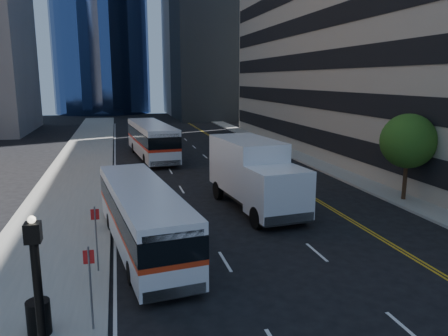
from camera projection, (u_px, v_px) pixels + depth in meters
name	position (u px, v px, depth m)	size (l,w,h in m)	color
ground	(328.00, 274.00, 16.45)	(160.00, 160.00, 0.00)	black
sidewalk_west	(83.00, 163.00, 37.77)	(5.00, 90.00, 0.15)	gray
sidewalk_east	(293.00, 154.00, 42.32)	(2.00, 90.00, 0.15)	gray
street_tree	(408.00, 141.00, 25.43)	(3.20, 3.20, 5.10)	#332114
lamp_post	(41.00, 325.00, 8.09)	(0.28, 0.28, 4.56)	black
bus_front	(142.00, 216.00, 18.56)	(3.68, 10.81, 2.73)	white
bus_rear	(152.00, 139.00, 40.31)	(3.87, 12.52, 3.18)	white
box_truck	(255.00, 174.00, 24.28)	(3.61, 8.26, 3.83)	white
trash_can	(39.00, 317.00, 12.22)	(0.66, 0.66, 0.99)	black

